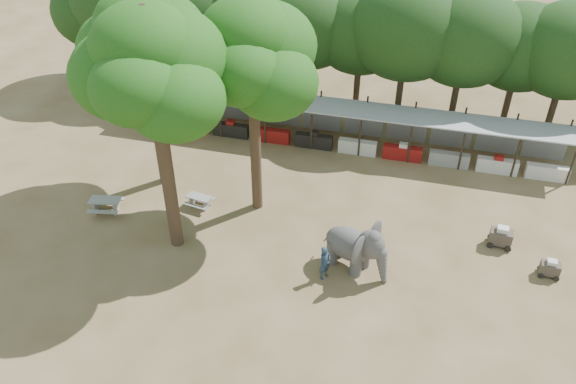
% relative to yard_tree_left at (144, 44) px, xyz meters
% --- Properties ---
extents(ground, '(100.00, 100.00, 0.00)m').
position_rel_yard_tree_left_xyz_m(ground, '(9.13, -7.19, -8.20)').
color(ground, brown).
rests_on(ground, ground).
extents(vendor_stalls, '(28.00, 2.99, 2.80)m').
position_rel_yard_tree_left_xyz_m(vendor_stalls, '(9.13, 6.65, -7.02)').
color(vendor_stalls, '#95969D').
rests_on(vendor_stalls, ground).
extents(yard_tree_left, '(7.10, 6.90, 11.02)m').
position_rel_yard_tree_left_xyz_m(yard_tree_left, '(0.00, 0.00, 0.00)').
color(yard_tree_left, '#332316').
rests_on(yard_tree_left, ground).
extents(yard_tree_center, '(7.10, 6.90, 12.04)m').
position_rel_yard_tree_left_xyz_m(yard_tree_center, '(3.00, -5.00, 1.01)').
color(yard_tree_center, '#332316').
rests_on(yard_tree_center, ground).
extents(yard_tree_back, '(7.10, 6.90, 11.36)m').
position_rel_yard_tree_left_xyz_m(yard_tree_back, '(6.00, -1.00, 0.34)').
color(yard_tree_back, '#332316').
rests_on(yard_tree_back, ground).
extents(backdrop_trees, '(46.46, 5.95, 8.33)m').
position_rel_yard_tree_left_xyz_m(backdrop_trees, '(9.13, 11.81, -2.69)').
color(backdrop_trees, '#332316').
rests_on(backdrop_trees, ground).
extents(elephant, '(3.52, 2.74, 2.62)m').
position_rel_yard_tree_left_xyz_m(elephant, '(12.11, -4.68, -6.89)').
color(elephant, '#413E3E').
rests_on(elephant, ground).
extents(handler, '(0.71, 0.77, 1.79)m').
position_rel_yard_tree_left_xyz_m(handler, '(10.83, -5.70, -7.30)').
color(handler, '#26384C').
rests_on(handler, ground).
extents(picnic_table_near, '(1.92, 1.79, 0.83)m').
position_rel_yard_tree_left_xyz_m(picnic_table_near, '(-1.61, -3.81, -7.66)').
color(picnic_table_near, gray).
rests_on(picnic_table_near, ground).
extents(picnic_table_far, '(1.52, 1.41, 0.67)m').
position_rel_yard_tree_left_xyz_m(picnic_table_far, '(3.08, -2.06, -7.76)').
color(picnic_table_far, gray).
rests_on(picnic_table_far, ground).
extents(cart_front, '(0.99, 0.67, 0.94)m').
position_rel_yard_tree_left_xyz_m(cart_front, '(21.02, -2.86, -7.74)').
color(cart_front, '#392F28').
rests_on(cart_front, ground).
extents(cart_back, '(1.24, 0.87, 1.16)m').
position_rel_yard_tree_left_xyz_m(cart_back, '(18.86, -1.21, -7.63)').
color(cart_back, '#392F28').
rests_on(cart_back, ground).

